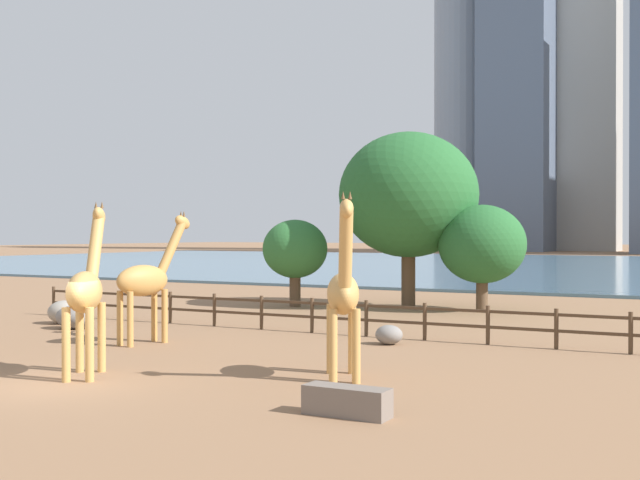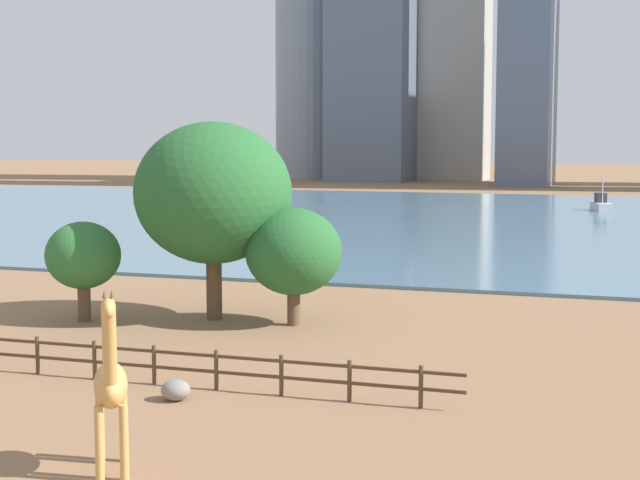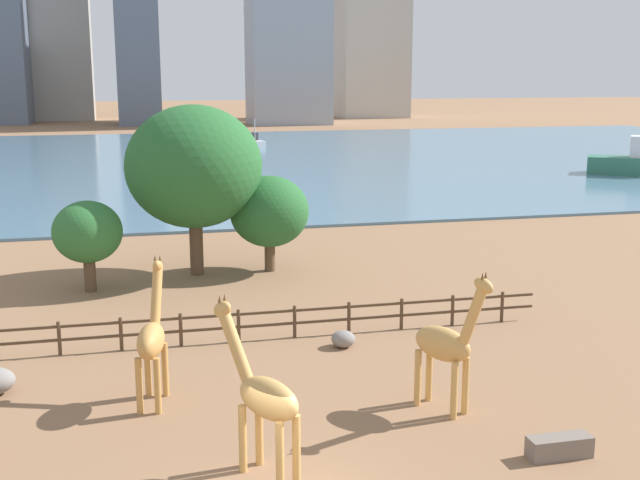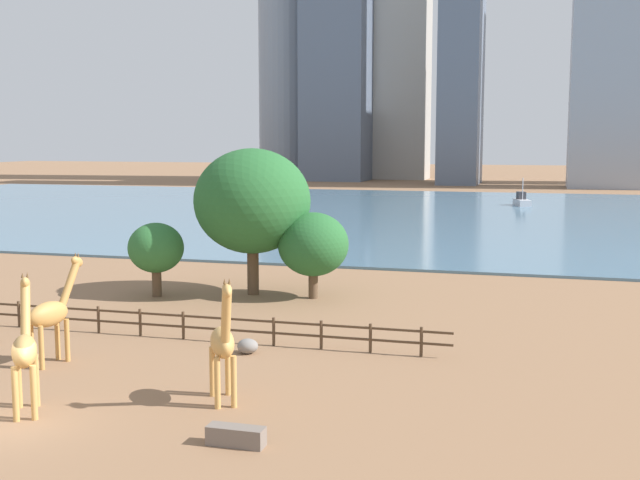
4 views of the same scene
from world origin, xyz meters
The scene contains 13 objects.
ground_plane centered at (0.00, 80.00, 0.00)m, with size 400.00×400.00×0.00m, color #8C6647.
harbor_water centered at (0.00, 77.00, 0.10)m, with size 180.00×86.00×0.20m, color slate.
giraffe_tall centered at (-0.29, 1.25, 2.20)m, with size 2.22×3.04×4.61m.
giraffe_companion centered at (-2.97, 6.72, 2.14)m, with size 1.20×3.15×4.51m.
giraffe_young centered at (5.85, 3.96, 2.18)m, with size 1.92×2.72×4.71m.
boulder_near_fence centered at (4.28, 10.41, 0.33)m, with size 0.92×0.87×0.65m, color gray.
feeding_trough centered at (7.76, 0.35, 0.30)m, with size 1.80×0.60×0.60m, color #72665B.
enclosure_fence centered at (-0.28, 12.00, 0.76)m, with size 26.12×0.14×1.30m.
tree_left_large centered at (-0.25, 23.16, 5.64)m, with size 6.97×6.97×8.80m.
tree_center_broad centered at (-5.53, 20.96, 2.90)m, with size 3.30×3.30×4.42m.
tree_right_tall centered at (3.59, 22.98, 3.19)m, with size 4.16×4.16×5.09m.
boat_ferry centered at (46.10, 52.86, 1.52)m, with size 9.14×7.57×3.90m.
boat_sailboat centered at (13.32, 92.54, 0.85)m, with size 2.65×4.55×3.86m.
Camera 3 is at (-3.33, -17.97, 10.42)m, focal length 45.00 mm.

